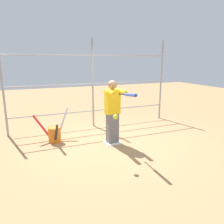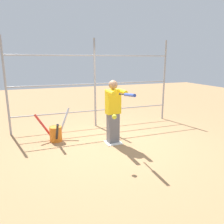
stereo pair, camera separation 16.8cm
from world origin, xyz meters
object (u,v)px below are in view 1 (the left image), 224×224
(softball_in_flight, at_px, (116,117))
(bat_bucket, at_px, (54,133))
(baseball_bat_swinging, at_px, (129,95))
(batter, at_px, (113,110))

(softball_in_flight, xyz_separation_m, bat_bucket, (1.00, -1.70, -0.76))
(softball_in_flight, distance_m, bat_bucket, 2.12)
(baseball_bat_swinging, distance_m, softball_in_flight, 0.55)
(batter, bearing_deg, bat_bucket, -25.46)
(batter, relative_size, softball_in_flight, 16.88)
(baseball_bat_swinging, bearing_deg, softball_in_flight, 18.49)
(bat_bucket, bearing_deg, baseball_bat_swinging, 130.40)
(softball_in_flight, bearing_deg, batter, -109.83)
(batter, xyz_separation_m, softball_in_flight, (0.38, 1.05, 0.12))
(softball_in_flight, bearing_deg, baseball_bat_swinging, -161.51)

